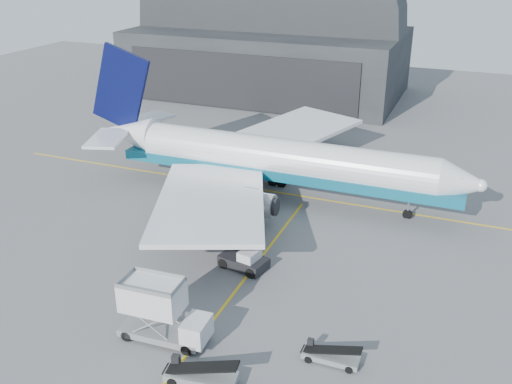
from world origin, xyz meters
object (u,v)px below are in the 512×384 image
at_px(pushback_tug, 245,260).
at_px(airliner, 268,158).
at_px(catering_truck, 161,312).
at_px(belt_loader_a, 200,375).
at_px(belt_loader_b, 330,356).

bearing_deg(pushback_tug, airliner, 115.11).
height_order(airliner, pushback_tug, airliner).
relative_size(catering_truck, belt_loader_a, 1.30).
distance_m(pushback_tug, belt_loader_a, 14.99).
bearing_deg(belt_loader_a, belt_loader_b, 26.61).
xyz_separation_m(airliner, catering_truck, (1.87, -27.41, -2.23)).
relative_size(airliner, belt_loader_a, 8.80).
distance_m(catering_truck, belt_loader_b, 12.68).
xyz_separation_m(airliner, belt_loader_a, (6.64, -30.54, -3.99)).
bearing_deg(catering_truck, belt_loader_b, 6.89).
height_order(catering_truck, pushback_tug, catering_truck).
height_order(pushback_tug, belt_loader_b, pushback_tug).
relative_size(airliner, catering_truck, 6.76).
distance_m(belt_loader_a, belt_loader_b, 9.24).
bearing_deg(pushback_tug, belt_loader_a, -66.79).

